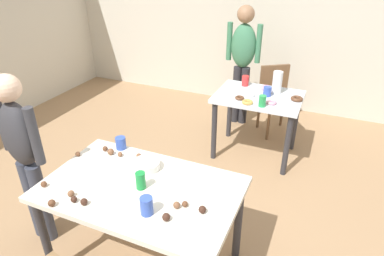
{
  "coord_description": "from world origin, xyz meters",
  "views": [
    {
      "loc": [
        0.99,
        -1.75,
        2.17
      ],
      "look_at": [
        0.04,
        0.42,
        0.9
      ],
      "focal_mm": 31.29,
      "sensor_mm": 36.0,
      "label": 1
    }
  ],
  "objects": [
    {
      "name": "donut_far_4",
      "position": [
        0.48,
        1.5,
        0.77
      ],
      "size": [
        0.11,
        0.11,
        0.03
      ],
      "primitive_type": "torus",
      "color": "pink",
      "rests_on": "dining_table_far"
    },
    {
      "name": "cake_ball_3",
      "position": [
        -0.36,
        -0.53,
        0.77
      ],
      "size": [
        0.04,
        0.04,
        0.04
      ],
      "primitive_type": "sphere",
      "color": "#3D2319",
      "rests_on": "dining_table_near"
    },
    {
      "name": "person_adult_far",
      "position": [
        -0.1,
        2.41,
        0.95
      ],
      "size": [
        0.45,
        0.22,
        1.58
      ],
      "color": "#28282D",
      "rests_on": "ground_plane"
    },
    {
      "name": "wall_back",
      "position": [
        0.0,
        3.2,
        1.3
      ],
      "size": [
        6.4,
        0.1,
        2.6
      ],
      "primitive_type": "cube",
      "color": "beige",
      "rests_on": "ground_plane"
    },
    {
      "name": "dining_table_near",
      "position": [
        -0.05,
        -0.23,
        0.66
      ],
      "size": [
        1.34,
        0.83,
        0.75
      ],
      "color": "silver",
      "rests_on": "ground_plane"
    },
    {
      "name": "cake_ball_8",
      "position": [
        -0.28,
        -0.53,
        0.77
      ],
      "size": [
        0.05,
        0.05,
        0.05
      ],
      "primitive_type": "sphere",
      "color": "#3D2319",
      "rests_on": "dining_table_near"
    },
    {
      "name": "donut_far_0",
      "position": [
        0.34,
        1.87,
        0.77
      ],
      "size": [
        0.13,
        0.13,
        0.04
      ],
      "primitive_type": "torus",
      "color": "pink",
      "rests_on": "dining_table_far"
    },
    {
      "name": "cake_ball_10",
      "position": [
        -0.46,
        -0.62,
        0.77
      ],
      "size": [
        0.05,
        0.05,
        0.05
      ],
      "primitive_type": "sphere",
      "color": "brown",
      "rests_on": "dining_table_near"
    },
    {
      "name": "ground_plane",
      "position": [
        0.0,
        0.0,
        0.0
      ],
      "size": [
        6.4,
        6.4,
        0.0
      ],
      "primitive_type": "plane",
      "color": "#9E7A56"
    },
    {
      "name": "cup_far_1",
      "position": [
        0.39,
        1.69,
        0.8
      ],
      "size": [
        0.09,
        0.09,
        0.11
      ],
      "primitive_type": "cylinder",
      "color": "#3351B2",
      "rests_on": "dining_table_far"
    },
    {
      "name": "cake_ball_0",
      "position": [
        -0.48,
        0.02,
        0.78
      ],
      "size": [
        0.05,
        0.05,
        0.05
      ],
      "primitive_type": "sphere",
      "color": "brown",
      "rests_on": "dining_table_near"
    },
    {
      "name": "donut_far_5",
      "position": [
        0.14,
        1.48,
        0.76
      ],
      "size": [
        0.1,
        0.1,
        0.03
      ],
      "primitive_type": "torus",
      "color": "brown",
      "rests_on": "dining_table_far"
    },
    {
      "name": "mixing_bowl",
      "position": [
        -0.12,
        -0.03,
        0.78
      ],
      "size": [
        0.2,
        0.2,
        0.06
      ],
      "primitive_type": "cylinder",
      "color": "white",
      "rests_on": "dining_table_near"
    },
    {
      "name": "chair_far_table",
      "position": [
        0.38,
        2.37,
        0.5
      ],
      "size": [
        0.56,
        0.56,
        0.87
      ],
      "color": "brown",
      "rests_on": "ground_plane"
    },
    {
      "name": "donut_far_3",
      "position": [
        0.71,
        1.69,
        0.77
      ],
      "size": [
        0.13,
        0.13,
        0.04
      ],
      "primitive_type": "torus",
      "color": "brown",
      "rests_on": "dining_table_far"
    },
    {
      "name": "cup_far_2",
      "position": [
        0.4,
        1.39,
        0.81
      ],
      "size": [
        0.07,
        0.07,
        0.12
      ],
      "primitive_type": "cylinder",
      "color": "green",
      "rests_on": "dining_table_far"
    },
    {
      "name": "cake_ball_4",
      "position": [
        0.26,
        -0.32,
        0.77
      ],
      "size": [
        0.04,
        0.04,
        0.04
      ],
      "primitive_type": "sphere",
      "color": "brown",
      "rests_on": "dining_table_near"
    },
    {
      "name": "cake_ball_2",
      "position": [
        -0.65,
        -0.49,
        0.77
      ],
      "size": [
        0.04,
        0.04,
        0.04
      ],
      "primitive_type": "sphere",
      "color": "brown",
      "rests_on": "dining_table_near"
    },
    {
      "name": "dining_table_far",
      "position": [
        0.3,
        1.68,
        0.62
      ],
      "size": [
        0.93,
        0.69,
        0.75
      ],
      "color": "silver",
      "rests_on": "ground_plane"
    },
    {
      "name": "person_girl_near",
      "position": [
        -1.0,
        -0.31,
        0.86
      ],
      "size": [
        0.46,
        0.24,
        1.44
      ],
      "color": "#383D4C",
      "rests_on": "ground_plane"
    },
    {
      "name": "cup_near_0",
      "position": [
        -0.45,
        0.13,
        0.8
      ],
      "size": [
        0.08,
        0.08,
        0.1
      ],
      "primitive_type": "cylinder",
      "color": "#3351B2",
      "rests_on": "dining_table_near"
    },
    {
      "name": "fork_near",
      "position": [
        0.27,
        0.09,
        0.75
      ],
      "size": [
        0.17,
        0.02,
        0.01
      ],
      "primitive_type": "cube",
      "color": "silver",
      "rests_on": "dining_table_near"
    },
    {
      "name": "cake_ball_7",
      "position": [
        0.31,
        -0.29,
        0.77
      ],
      "size": [
        0.04,
        0.04,
        0.04
      ],
      "primitive_type": "sphere",
      "color": "brown",
      "rests_on": "dining_table_near"
    },
    {
      "name": "donut_far_2",
      "position": [
        0.22,
        1.61,
        0.76
      ],
      "size": [
        0.1,
        0.1,
        0.03
      ],
      "primitive_type": "torus",
      "color": "white",
      "rests_on": "dining_table_far"
    },
    {
      "name": "donut_far_1",
      "position": [
        0.25,
        1.4,
        0.77
      ],
      "size": [
        0.12,
        0.12,
        0.03
      ],
      "primitive_type": "torus",
      "color": "gold",
      "rests_on": "dining_table_far"
    },
    {
      "name": "soda_can",
      "position": [
        -0.04,
        -0.24,
        0.81
      ],
      "size": [
        0.07,
        0.07,
        0.12
      ],
      "primitive_type": "cylinder",
      "color": "#198438",
      "rests_on": "dining_table_near"
    },
    {
      "name": "cake_ball_5",
      "position": [
        -0.69,
        -0.1,
        0.77
      ],
      "size": [
        0.04,
        0.04,
        0.04
      ],
      "primitive_type": "sphere",
      "color": "brown",
      "rests_on": "dining_table_near"
    },
    {
      "name": "pitcher_far",
      "position": [
        0.46,
        1.81,
        0.87
      ],
      "size": [
        0.1,
        0.1,
        0.25
      ],
      "primitive_type": "cylinder",
      "color": "white",
      "rests_on": "dining_table_far"
    },
    {
      "name": "cake_ball_13",
      "position": [
        -0.55,
        0.05,
        0.77
      ],
      "size": [
        0.04,
        0.04,
        0.04
      ],
      "primitive_type": "sphere",
      "color": "brown",
      "rests_on": "dining_table_near"
    },
    {
      "name": "cup_far_0",
      "position": [
        0.08,
        1.9,
        0.81
      ],
      "size": [
        0.08,
        0.08,
        0.12
      ],
      "primitive_type": "cylinder",
      "color": "red",
      "rests_on": "dining_table_far"
    },
    {
      "name": "cake_ball_11",
      "position": [
        -0.41,
        -0.5,
        0.77
      ],
      "size": [
        0.04,
        0.04,
        0.04
      ],
      "primitive_type": "sphere",
      "color": "brown",
      "rests_on": "dining_table_near"
    },
    {
      "name": "cup_near_1",
      "position": [
        0.12,
        -0.44,
        0.81
      ],
      "size": [
        0.08,
        0.08,
        0.12
      ],
      "primitive_type": "cylinder",
      "color": "#3351B2",
      "rests_on": "dining_table_near"
    },
    {
      "name": "cake_ball_1",
      "position": [
        -0.39,
        0.03,
        0.77
      ],
      "size": [
        0.04,
        0.04,
        0.04
      ],
      "primitive_type": "sphere",
      "color": "brown",
      "rests_on": "dining_table_near"
    },
    {
      "name": "cake_ball_9",
      "position": [
        0.25,
        -0.44,
        0.77
      ],
      "size": [
        0.05,
        0.05,
        0.05
      ],
      "primitive_type": "sphere",
      "color": "#3D2319",
      "rests_on": "dining_table_near"
    },
    {
      "name": "cake_ball_12",
      "position": [
        -0.25,
        0.07,
        0.77
      ],
      "size": [
        0.04,
        0.04,
        0.04
      ],
      "primitive_type": "sphere",
      "color": "brown",
      "rests_on": "dining_table_near"
    },
    {
      "name": "cake_ball_6",
      "position": [
        0.43,
        -0.3,
        0.77
      ],
      "size": [
        0.05,
        0.05,
        0.05
      ],
      "primitive_type": "sphere",
      "color": "#3D2319",
      "rests_on": "dining_table_near"
    }
  ]
}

